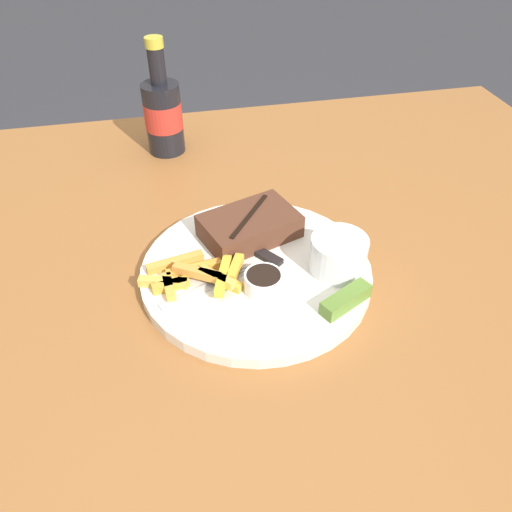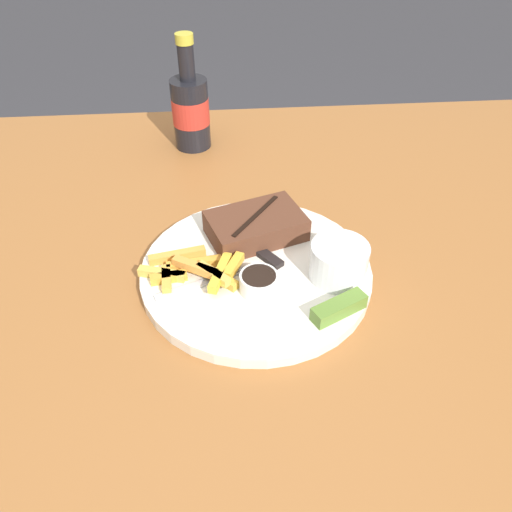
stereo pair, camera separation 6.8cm
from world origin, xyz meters
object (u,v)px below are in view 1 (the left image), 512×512
(steak_portion, at_px, (250,226))
(pickle_spear, at_px, (346,300))
(coleslaw_cup, at_px, (339,252))
(dipping_sauce_cup, at_px, (264,281))
(beer_bottle, at_px, (163,114))
(knife_utensil, at_px, (246,245))
(fork_utensil, at_px, (202,290))
(dinner_plate, at_px, (256,272))

(steak_portion, bearing_deg, pickle_spear, -61.54)
(steak_portion, xyz_separation_m, pickle_spear, (0.09, -0.17, -0.01))
(coleslaw_cup, bearing_deg, dipping_sauce_cup, -169.60)
(steak_portion, relative_size, beer_bottle, 0.74)
(pickle_spear, relative_size, knife_utensil, 0.54)
(coleslaw_cup, relative_size, dipping_sauce_cup, 1.52)
(dipping_sauce_cup, height_order, pickle_spear, dipping_sauce_cup)
(steak_portion, relative_size, coleslaw_cup, 2.03)
(fork_utensil, bearing_deg, pickle_spear, -41.59)
(steak_portion, bearing_deg, knife_utensil, -114.62)
(steak_portion, height_order, knife_utensil, steak_portion)
(dinner_plate, distance_m, pickle_spear, 0.14)
(dipping_sauce_cup, bearing_deg, fork_utensil, 169.49)
(steak_portion, distance_m, dipping_sauce_cup, 0.12)
(fork_utensil, bearing_deg, beer_bottle, 70.51)
(knife_utensil, bearing_deg, dinner_plate, 150.17)
(coleslaw_cup, bearing_deg, dinner_plate, 166.50)
(pickle_spear, bearing_deg, dinner_plate, 134.99)
(fork_utensil, height_order, knife_utensil, knife_utensil)
(steak_portion, xyz_separation_m, dipping_sauce_cup, (-0.00, -0.12, -0.00))
(coleslaw_cup, distance_m, fork_utensil, 0.19)
(dinner_plate, distance_m, fork_utensil, 0.09)
(dipping_sauce_cup, xyz_separation_m, fork_utensil, (-0.08, 0.01, -0.01))
(coleslaw_cup, xyz_separation_m, fork_utensil, (-0.19, -0.00, -0.03))
(pickle_spear, distance_m, beer_bottle, 0.53)
(coleslaw_cup, height_order, dipping_sauce_cup, coleslaw_cup)
(dinner_plate, distance_m, steak_portion, 0.08)
(fork_utensil, bearing_deg, dipping_sauce_cup, -31.79)
(fork_utensil, relative_size, knife_utensil, 0.91)
(fork_utensil, distance_m, beer_bottle, 0.43)
(knife_utensil, xyz_separation_m, beer_bottle, (-0.09, 0.35, 0.06))
(steak_portion, height_order, dipping_sauce_cup, steak_portion)
(coleslaw_cup, bearing_deg, fork_utensil, -178.50)
(coleslaw_cup, relative_size, beer_bottle, 0.36)
(steak_portion, distance_m, fork_utensil, 0.13)
(dipping_sauce_cup, height_order, knife_utensil, dipping_sauce_cup)
(dinner_plate, xyz_separation_m, knife_utensil, (-0.01, 0.05, 0.01))
(knife_utensil, bearing_deg, coleslaw_cup, -159.05)
(knife_utensil, bearing_deg, fork_utensil, 99.72)
(fork_utensil, xyz_separation_m, knife_utensil, (0.07, 0.08, 0.00))
(dipping_sauce_cup, relative_size, fork_utensil, 0.40)
(steak_portion, relative_size, knife_utensil, 1.11)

